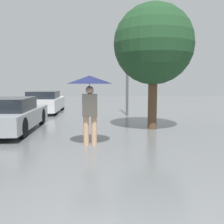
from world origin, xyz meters
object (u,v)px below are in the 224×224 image
pedestrian (90,88)px  street_lamp (127,58)px  tree (154,45)px  parked_car_farthest (45,102)px  parked_car_middle (11,115)px

pedestrian → street_lamp: street_lamp is taller
tree → street_lamp: bearing=96.5°
parked_car_farthest → tree: bearing=-47.7°
tree → street_lamp: (-0.46, 4.01, -0.08)m
tree → street_lamp: 4.04m
parked_car_farthest → tree: (5.12, -5.64, 2.49)m
tree → pedestrian: bearing=-133.6°
tree → parked_car_middle: bearing=-179.7°
parked_car_middle → parked_car_farthest: parked_car_farthest is taller
parked_car_farthest → street_lamp: (4.66, -1.63, 2.41)m
pedestrian → tree: bearing=46.4°
tree → street_lamp: street_lamp is taller
parked_car_middle → street_lamp: bearing=40.7°
tree → street_lamp: size_ratio=0.89×
street_lamp → pedestrian: bearing=-105.7°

